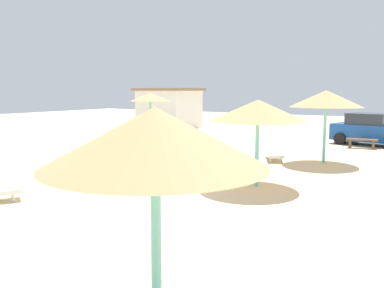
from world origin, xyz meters
The scene contains 11 objects.
ground_plane centered at (0.00, 0.00, 0.00)m, with size 80.00×80.00×0.00m, color beige.
parasol_0 centered at (2.81, 8.55, 2.61)m, with size 2.91×2.91×2.96m.
parasol_1 centered at (-7.46, 10.15, 2.51)m, with size 2.32×2.32×2.79m.
parasol_2 centered at (2.21, 3.26, 2.35)m, with size 2.93×2.93×2.69m.
parasol_4 centered at (4.57, -4.79, 2.45)m, with size 2.53×2.53×2.80m.
lounger_0 centered at (0.84, 8.24, 0.31)m, with size 1.40×2.00×0.65m.
lounger_1 centered at (-7.75, 8.10, 0.31)m, with size 2.01×1.29×0.65m.
lounger_2 centered at (0.60, 3.30, 0.32)m, with size 1.91×0.68×0.71m.
bench_0 centered at (3.25, 13.94, 0.35)m, with size 1.54×0.61×0.49m.
parked_car centered at (3.38, 15.56, 0.82)m, with size 4.24×2.56×1.72m.
beach_cabana centered at (-11.80, 17.91, 1.57)m, with size 4.29×4.05×3.11m.
Camera 1 is at (7.36, -8.33, 2.98)m, focal length 38.62 mm.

